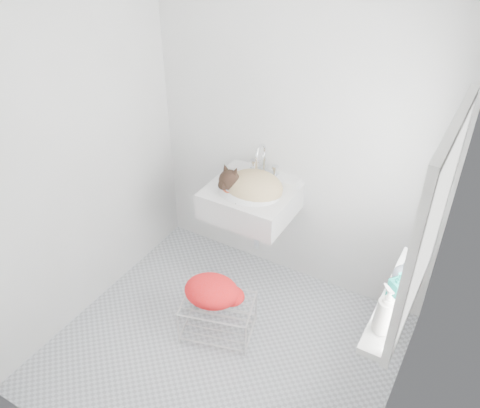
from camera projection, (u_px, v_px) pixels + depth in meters
The scene contains 15 objects.
floor at pixel (222, 351), 3.42m from camera, with size 2.20×2.00×0.02m, color silver.
back_wall at pixel (295, 131), 3.43m from camera, with size 2.20×0.02×2.50m, color white.
right_wall at pixel (422, 268), 2.26m from camera, with size 0.02×2.00×2.50m, color white.
left_wall at pixel (72, 152), 3.17m from camera, with size 0.02×2.00×2.50m, color white.
window_glass at pixel (433, 227), 2.35m from camera, with size 0.01×0.80×1.00m, color white.
window_frame at pixel (430, 226), 2.36m from camera, with size 0.04×0.90×1.10m, color white.
windowsill at pixel (397, 299), 2.67m from camera, with size 0.16×0.88×0.04m, color white.
sink at pixel (251, 189), 3.55m from camera, with size 0.62×0.54×0.25m, color silver.
faucet at pixel (263, 161), 3.60m from camera, with size 0.22×0.16×0.22m, color silver, non-canonical shape.
cat at pixel (251, 186), 3.51m from camera, with size 0.48×0.42×0.28m.
wire_rack at pixel (218, 316), 3.48m from camera, with size 0.48×0.33×0.29m, color silver.
towel at pixel (212, 296), 3.41m from camera, with size 0.39×0.27×0.16m, color #EA0500.
bottle_a at pixel (381, 330), 2.47m from camera, with size 0.09×0.09×0.23m, color silver.
bottle_b at pixel (395, 298), 2.66m from camera, with size 0.08×0.08×0.18m, color #148D7D.
bottle_c at pixel (402, 283), 2.75m from camera, with size 0.13×0.13×0.16m, color #A3B2C9.
Camera 1 is at (1.24, -1.89, 2.76)m, focal length 37.11 mm.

